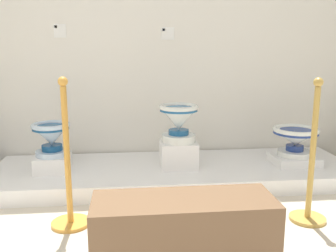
{
  "coord_description": "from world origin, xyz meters",
  "views": [
    {
      "loc": [
        1.58,
        -0.96,
        1.18
      ],
      "look_at": [
        1.93,
        2.27,
        0.51
      ],
      "focal_mm": 39.86,
      "sensor_mm": 36.0,
      "label": 1
    }
  ],
  "objects_px": {
    "stanchion_post_near_left": "(69,184)",
    "info_placard_first": "(60,31)",
    "antique_toilet_pale_glazed": "(179,120)",
    "antique_toilet_central_ornate": "(51,136)",
    "stanchion_post_near_right": "(310,179)",
    "plinth_block_pale_glazed": "(178,154)",
    "info_placard_second": "(168,33)",
    "antique_toilet_broad_patterned": "(295,137)",
    "plinth_block_broad_patterned": "(294,160)",
    "plinth_block_central_ornate": "(53,163)",
    "museum_bench": "(184,233)"
  },
  "relations": [
    {
      "from": "plinth_block_pale_glazed",
      "to": "info_placard_second",
      "type": "distance_m",
      "value": 1.21
    },
    {
      "from": "plinth_block_pale_glazed",
      "to": "plinth_block_central_ornate",
      "type": "bearing_deg",
      "value": 178.97
    },
    {
      "from": "plinth_block_pale_glazed",
      "to": "stanchion_post_near_right",
      "type": "relative_size",
      "value": 0.32
    },
    {
      "from": "antique_toilet_central_ornate",
      "to": "plinth_block_broad_patterned",
      "type": "height_order",
      "value": "antique_toilet_central_ornate"
    },
    {
      "from": "plinth_block_broad_patterned",
      "to": "info_placard_first",
      "type": "relative_size",
      "value": 3.14
    },
    {
      "from": "stanchion_post_near_left",
      "to": "museum_bench",
      "type": "xyz_separation_m",
      "value": [
        0.69,
        -0.58,
        -0.09
      ]
    },
    {
      "from": "stanchion_post_near_left",
      "to": "info_placard_first",
      "type": "bearing_deg",
      "value": 99.57
    },
    {
      "from": "antique_toilet_broad_patterned",
      "to": "museum_bench",
      "type": "relative_size",
      "value": 0.43
    },
    {
      "from": "antique_toilet_central_ornate",
      "to": "stanchion_post_near_right",
      "type": "bearing_deg",
      "value": -25.29
    },
    {
      "from": "plinth_block_broad_patterned",
      "to": "stanchion_post_near_left",
      "type": "relative_size",
      "value": 0.39
    },
    {
      "from": "plinth_block_pale_glazed",
      "to": "museum_bench",
      "type": "height_order",
      "value": "museum_bench"
    },
    {
      "from": "info_placard_second",
      "to": "antique_toilet_pale_glazed",
      "type": "bearing_deg",
      "value": -86.0
    },
    {
      "from": "plinth_block_pale_glazed",
      "to": "stanchion_post_near_left",
      "type": "bearing_deg",
      "value": -137.69
    },
    {
      "from": "plinth_block_broad_patterned",
      "to": "info_placard_second",
      "type": "distance_m",
      "value": 1.7
    },
    {
      "from": "info_placard_first",
      "to": "stanchion_post_near_left",
      "type": "xyz_separation_m",
      "value": [
        0.22,
        -1.32,
        -1.06
      ]
    },
    {
      "from": "info_placard_first",
      "to": "info_placard_second",
      "type": "xyz_separation_m",
      "value": [
        1.03,
        0.0,
        -0.02
      ]
    },
    {
      "from": "info_placard_first",
      "to": "antique_toilet_broad_patterned",
      "type": "bearing_deg",
      "value": -14.73
    },
    {
      "from": "plinth_block_pale_glazed",
      "to": "stanchion_post_near_left",
      "type": "distance_m",
      "value": 1.15
    },
    {
      "from": "info_placard_first",
      "to": "stanchion_post_near_right",
      "type": "relative_size",
      "value": 0.13
    },
    {
      "from": "antique_toilet_central_ornate",
      "to": "plinth_block_broad_patterned",
      "type": "relative_size",
      "value": 0.83
    },
    {
      "from": "antique_toilet_pale_glazed",
      "to": "plinth_block_broad_patterned",
      "type": "distance_m",
      "value": 1.15
    },
    {
      "from": "museum_bench",
      "to": "antique_toilet_pale_glazed",
      "type": "bearing_deg",
      "value": 83.43
    },
    {
      "from": "antique_toilet_central_ornate",
      "to": "info_placard_first",
      "type": "bearing_deg",
      "value": 86.3
    },
    {
      "from": "antique_toilet_central_ornate",
      "to": "stanchion_post_near_left",
      "type": "bearing_deg",
      "value": -72.05
    },
    {
      "from": "plinth_block_pale_glazed",
      "to": "antique_toilet_pale_glazed",
      "type": "bearing_deg",
      "value": -90.0
    },
    {
      "from": "antique_toilet_central_ornate",
      "to": "antique_toilet_pale_glazed",
      "type": "distance_m",
      "value": 1.11
    },
    {
      "from": "antique_toilet_central_ornate",
      "to": "antique_toilet_pale_glazed",
      "type": "height_order",
      "value": "antique_toilet_pale_glazed"
    },
    {
      "from": "museum_bench",
      "to": "stanchion_post_near_right",
      "type": "bearing_deg",
      "value": 26.33
    },
    {
      "from": "antique_toilet_central_ornate",
      "to": "stanchion_post_near_left",
      "type": "xyz_separation_m",
      "value": [
        0.26,
        -0.79,
        -0.16
      ]
    },
    {
      "from": "plinth_block_pale_glazed",
      "to": "museum_bench",
      "type": "relative_size",
      "value": 0.33
    },
    {
      "from": "antique_toilet_broad_patterned",
      "to": "stanchion_post_near_left",
      "type": "bearing_deg",
      "value": -158.63
    },
    {
      "from": "antique_toilet_central_ornate",
      "to": "plinth_block_pale_glazed",
      "type": "relative_size",
      "value": 1.03
    },
    {
      "from": "plinth_block_broad_patterned",
      "to": "info_placard_second",
      "type": "xyz_separation_m",
      "value": [
        -1.12,
        0.56,
        1.15
      ]
    },
    {
      "from": "antique_toilet_central_ornate",
      "to": "info_placard_second",
      "type": "height_order",
      "value": "info_placard_second"
    },
    {
      "from": "antique_toilet_pale_glazed",
      "to": "museum_bench",
      "type": "height_order",
      "value": "antique_toilet_pale_glazed"
    },
    {
      "from": "stanchion_post_near_right",
      "to": "antique_toilet_pale_glazed",
      "type": "bearing_deg",
      "value": 132.22
    },
    {
      "from": "antique_toilet_broad_patterned",
      "to": "plinth_block_central_ornate",
      "type": "bearing_deg",
      "value": 179.01
    },
    {
      "from": "plinth_block_pale_glazed",
      "to": "info_placard_first",
      "type": "relative_size",
      "value": 2.54
    },
    {
      "from": "plinth_block_central_ornate",
      "to": "info_placard_first",
      "type": "xyz_separation_m",
      "value": [
        0.03,
        0.53,
        1.14
      ]
    },
    {
      "from": "antique_toilet_central_ornate",
      "to": "museum_bench",
      "type": "xyz_separation_m",
      "value": [
        0.95,
        -1.37,
        -0.25
      ]
    },
    {
      "from": "antique_toilet_broad_patterned",
      "to": "plinth_block_broad_patterned",
      "type": "bearing_deg",
      "value": 180.0
    },
    {
      "from": "plinth_block_broad_patterned",
      "to": "stanchion_post_near_right",
      "type": "height_order",
      "value": "stanchion_post_near_right"
    },
    {
      "from": "antique_toilet_central_ornate",
      "to": "stanchion_post_near_right",
      "type": "height_order",
      "value": "stanchion_post_near_right"
    },
    {
      "from": "plinth_block_central_ornate",
      "to": "plinth_block_broad_patterned",
      "type": "relative_size",
      "value": 0.8
    },
    {
      "from": "antique_toilet_broad_patterned",
      "to": "stanchion_post_near_left",
      "type": "height_order",
      "value": "stanchion_post_near_left"
    },
    {
      "from": "info_placard_first",
      "to": "info_placard_second",
      "type": "distance_m",
      "value": 1.03
    },
    {
      "from": "plinth_block_central_ornate",
      "to": "info_placard_first",
      "type": "relative_size",
      "value": 2.52
    },
    {
      "from": "stanchion_post_near_left",
      "to": "museum_bench",
      "type": "relative_size",
      "value": 1.03
    },
    {
      "from": "plinth_block_central_ornate",
      "to": "antique_toilet_broad_patterned",
      "type": "xyz_separation_m",
      "value": [
        2.18,
        -0.04,
        0.18
      ]
    },
    {
      "from": "antique_toilet_pale_glazed",
      "to": "stanchion_post_near_left",
      "type": "bearing_deg",
      "value": -137.69
    }
  ]
}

